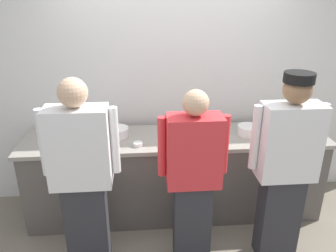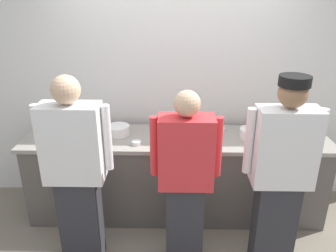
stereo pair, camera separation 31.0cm
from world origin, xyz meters
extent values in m
plane|color=slate|center=(0.00, 0.00, 0.00)|extent=(9.00, 9.00, 0.00)
cube|color=silver|center=(0.00, 0.82, 1.33)|extent=(4.83, 0.10, 2.66)
cube|color=#56514C|center=(0.00, 0.36, 0.43)|extent=(3.02, 0.62, 0.86)
cube|color=gray|center=(0.00, 0.36, 0.88)|extent=(3.08, 0.67, 0.04)
cube|color=#2D2D33|center=(-0.83, -0.34, 0.41)|extent=(0.34, 0.20, 0.82)
cube|color=white|center=(-0.83, -0.34, 1.15)|extent=(0.48, 0.24, 0.65)
cylinder|color=white|center=(-1.11, -0.30, 1.18)|extent=(0.07, 0.07, 0.55)
cylinder|color=white|center=(-0.56, -0.30, 1.18)|extent=(0.07, 0.07, 0.55)
sphere|color=tan|center=(-0.83, -0.34, 1.59)|extent=(0.22, 0.22, 0.22)
cube|color=#2D2D33|center=(0.08, -0.32, 0.38)|extent=(0.32, 0.20, 0.77)
cube|color=red|center=(0.08, -0.32, 1.07)|extent=(0.45, 0.24, 0.61)
cylinder|color=red|center=(-0.18, -0.28, 1.10)|extent=(0.07, 0.07, 0.52)
cylinder|color=red|center=(0.33, -0.28, 1.10)|extent=(0.07, 0.07, 0.52)
sphere|color=tan|center=(0.08, -0.32, 1.48)|extent=(0.21, 0.21, 0.21)
cube|color=#2D2D33|center=(0.85, -0.36, 0.41)|extent=(0.34, 0.20, 0.82)
cube|color=white|center=(0.85, -0.36, 1.14)|extent=(0.48, 0.24, 0.65)
cylinder|color=white|center=(0.57, -0.32, 1.17)|extent=(0.07, 0.07, 0.55)
cylinder|color=white|center=(1.12, -0.32, 1.17)|extent=(0.07, 0.07, 0.55)
sphere|color=#8C6647|center=(0.85, -0.36, 1.58)|extent=(0.22, 0.22, 0.22)
cylinder|color=black|center=(0.85, -0.36, 1.67)|extent=(0.23, 0.23, 0.08)
cylinder|color=white|center=(-0.59, 0.41, 0.91)|extent=(0.23, 0.23, 0.01)
cylinder|color=white|center=(-0.59, 0.41, 0.92)|extent=(0.23, 0.23, 0.01)
cylinder|color=white|center=(-0.59, 0.41, 0.93)|extent=(0.23, 0.23, 0.01)
cylinder|color=white|center=(-0.59, 0.41, 0.94)|extent=(0.23, 0.23, 0.01)
cylinder|color=white|center=(-0.59, 0.41, 0.95)|extent=(0.23, 0.23, 0.01)
cylinder|color=white|center=(-0.59, 0.41, 0.97)|extent=(0.23, 0.23, 0.01)
cylinder|color=white|center=(-0.59, 0.41, 0.98)|extent=(0.23, 0.23, 0.01)
cylinder|color=white|center=(-0.59, 0.41, 0.99)|extent=(0.23, 0.23, 0.01)
cylinder|color=white|center=(0.75, 0.35, 0.91)|extent=(0.23, 0.23, 0.01)
cylinder|color=white|center=(0.75, 0.35, 0.92)|extent=(0.23, 0.23, 0.01)
cylinder|color=white|center=(0.75, 0.35, 0.93)|extent=(0.23, 0.23, 0.01)
cylinder|color=white|center=(0.75, 0.35, 0.94)|extent=(0.23, 0.23, 0.01)
cylinder|color=white|center=(0.75, 0.35, 0.95)|extent=(0.23, 0.23, 0.01)
cylinder|color=white|center=(0.75, 0.35, 0.97)|extent=(0.23, 0.23, 0.01)
cylinder|color=white|center=(0.75, 0.35, 0.98)|extent=(0.23, 0.23, 0.01)
cylinder|color=white|center=(0.75, 0.35, 0.99)|extent=(0.23, 0.23, 0.01)
cylinder|color=#B7BABF|center=(0.14, 0.32, 0.95)|extent=(0.35, 0.35, 0.11)
cube|color=#B7BABF|center=(-1.03, 0.35, 0.91)|extent=(0.57, 0.39, 0.02)
cylinder|color=#56A333|center=(1.10, 0.36, 0.98)|extent=(0.06, 0.06, 0.17)
cone|color=#56A333|center=(1.10, 0.36, 1.09)|extent=(0.05, 0.05, 0.04)
cylinder|color=white|center=(-0.39, 0.17, 0.92)|extent=(0.09, 0.09, 0.04)
cylinder|color=gold|center=(-0.39, 0.17, 0.93)|extent=(0.07, 0.07, 0.01)
cylinder|color=white|center=(0.46, 0.51, 0.92)|extent=(0.10, 0.10, 0.04)
cylinder|color=red|center=(0.46, 0.51, 0.93)|extent=(0.08, 0.08, 0.01)
cylinder|color=white|center=(0.92, 0.46, 0.95)|extent=(0.09, 0.09, 0.11)
camera|label=1|loc=(-0.33, -2.69, 2.28)|focal=35.34mm
camera|label=2|loc=(-0.02, -2.70, 2.28)|focal=35.34mm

